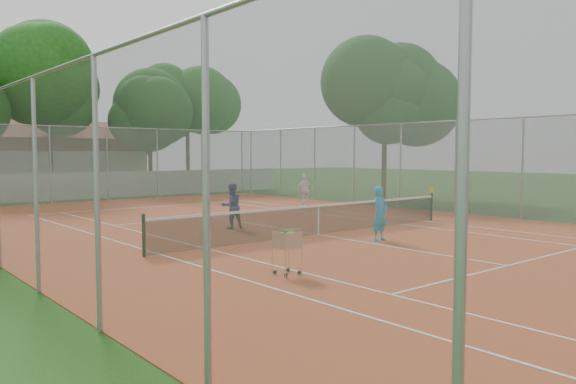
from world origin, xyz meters
TOP-DOWN VIEW (x-y plane):
  - ground at (0.00, 0.00)m, footprint 120.00×120.00m
  - court_pad at (0.00, 0.00)m, footprint 18.00×34.00m
  - court_lines at (0.00, 0.00)m, footprint 10.98×23.78m
  - tennis_net at (0.00, 0.00)m, footprint 11.88×0.10m
  - perimeter_fence at (0.00, 0.00)m, footprint 18.00×34.00m
  - boundary_wall at (0.00, 19.00)m, footprint 26.00×0.30m
  - clubhouse at (-2.00, 29.00)m, footprint 16.40×9.00m
  - tropical_trees at (0.00, 22.00)m, footprint 29.00×19.00m
  - player_near at (0.57, -2.06)m, footprint 0.63×0.45m
  - player_far_left at (-1.31, 2.94)m, footprint 0.85×0.71m
  - player_far_right at (5.52, 6.89)m, footprint 0.98×0.52m
  - ball_hopper at (-4.52, -3.90)m, footprint 0.55×0.55m

SIDE VIEW (x-z plane):
  - ground at x=0.00m, z-range 0.00..0.00m
  - court_pad at x=0.00m, z-range 0.00..0.02m
  - court_lines at x=0.00m, z-range 0.02..0.03m
  - tennis_net at x=0.00m, z-range 0.02..1.00m
  - ball_hopper at x=-4.52m, z-range 0.02..1.04m
  - boundary_wall at x=0.00m, z-range 0.00..1.50m
  - player_far_left at x=-1.31m, z-range 0.02..1.57m
  - player_far_right at x=5.52m, z-range 0.02..1.62m
  - player_near at x=0.57m, z-range 0.02..1.64m
  - perimeter_fence at x=0.00m, z-range 0.00..4.00m
  - clubhouse at x=-2.00m, z-range 0.00..4.40m
  - tropical_trees at x=0.00m, z-range 0.00..10.00m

